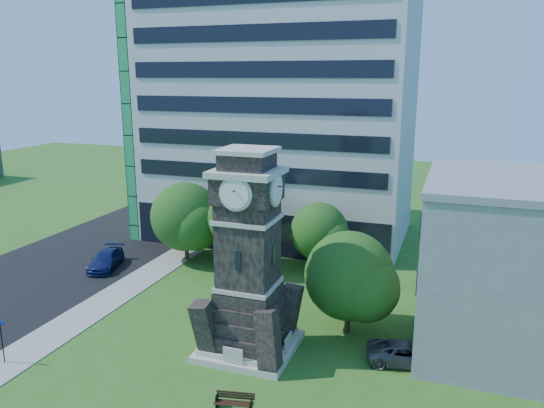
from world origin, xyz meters
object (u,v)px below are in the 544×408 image
at_px(street_sign, 1,336).
at_px(car_east_lot, 407,353).
at_px(clock_tower, 248,267).
at_px(park_bench, 234,402).
at_px(car_street_north, 106,260).

bearing_deg(street_sign, car_east_lot, 15.58).
xyz_separation_m(clock_tower, park_bench, (1.57, -5.88, -4.75)).
height_order(clock_tower, car_street_north, clock_tower).
relative_size(car_street_north, park_bench, 2.60).
height_order(car_east_lot, park_bench, car_east_lot).
xyz_separation_m(car_street_north, street_sign, (4.11, -15.04, 0.98)).
bearing_deg(clock_tower, park_bench, -75.05).
bearing_deg(park_bench, car_street_north, 130.13).
height_order(car_street_north, street_sign, street_sign).
xyz_separation_m(car_east_lot, park_bench, (-7.56, -7.38, -0.11)).
xyz_separation_m(clock_tower, car_street_north, (-16.81, 8.86, -4.55)).
bearing_deg(park_bench, car_east_lot, 33.18).
relative_size(clock_tower, street_sign, 4.49).
xyz_separation_m(car_street_north, car_east_lot, (25.93, -7.35, -0.09)).
bearing_deg(park_bench, clock_tower, 93.80).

